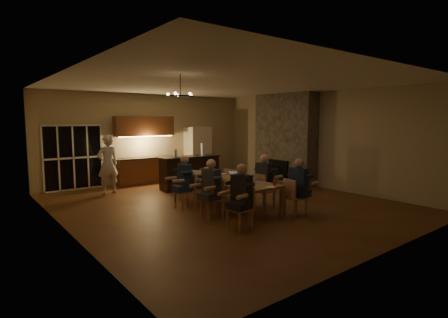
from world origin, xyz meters
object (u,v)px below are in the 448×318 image
mug_back (197,175)px  laptop_f (213,169)px  chair_right_mid (264,190)px  person_right_mid (264,180)px  person_left_mid (211,189)px  refrigerator (198,152)px  chair_right_far (235,184)px  redcup_far (201,170)px  bar_bottle (176,153)px  standing_person (108,164)px  laptop_e (198,171)px  chair_left_near (240,208)px  laptop_b (256,178)px  chandelier (180,96)px  laptop_c (219,175)px  mug_mid (217,175)px  can_silver (246,180)px  redcup_mid (205,177)px  dining_table (226,194)px  redcup_near (275,182)px  person_left_near (241,197)px  chair_left_far (185,191)px  chair_left_mid (212,199)px  laptop_d (236,174)px  chair_right_near (296,197)px  mug_front (235,180)px  laptop_a (245,182)px  person_right_near (299,187)px  plate_far (223,174)px  plate_left (238,185)px  can_right (232,174)px  bar_blender (203,149)px  bar_island (190,172)px  person_left_far (185,182)px  plate_near (250,180)px  can_cola (192,172)px

mug_back → laptop_f: bearing=20.6°
chair_right_mid → person_right_mid: (0.07, 0.08, 0.24)m
person_left_mid → person_right_mid: same height
refrigerator → chair_right_far: 4.13m
redcup_far → bar_bottle: bearing=91.0°
standing_person → laptop_e: 3.02m
chair_left_near → laptop_b: laptop_b is taller
chandelier → laptop_c: bearing=26.2°
laptop_b → person_right_mid: bearing=0.0°
mug_mid → can_silver: (0.02, -1.14, 0.01)m
redcup_mid → person_left_mid: bearing=-116.4°
dining_table → laptop_f: bearing=73.0°
chair_left_near → redcup_near: (1.29, 0.26, 0.37)m
person_left_near → mug_mid: person_left_near is taller
refrigerator → chair_left_far: 4.99m
bar_bottle → redcup_far: bearing=-89.0°
chair_left_mid → laptop_d: 1.30m
chair_right_near → mug_front: size_ratio=8.90×
person_left_near → mug_front: 1.44m
redcup_near → laptop_a: bearing=160.5°
chair_right_near → person_right_near: size_ratio=0.64×
chair_left_mid → laptop_a: 0.88m
person_left_mid → plate_far: person_left_mid is taller
standing_person → plate_left: standing_person is taller
laptop_e → can_right: size_ratio=2.67×
can_silver → laptop_a: bearing=-131.8°
mug_front → redcup_near: size_ratio=0.83×
bar_blender → refrigerator: bearing=72.8°
person_right_near → chandelier: (-2.63, 0.94, 2.06)m
bar_island → redcup_near: bearing=-90.7°
chair_left_far → bar_blender: size_ratio=2.18×
person_right_near → person_left_far: (-1.77, 2.24, 0.00)m
person_left_mid → person_left_near: bearing=-8.7°
can_silver → plate_near: can_silver is taller
refrigerator → standing_person: 4.03m
chair_right_far → person_left_near: (-1.69, -2.27, 0.24)m
laptop_a → bar_bottle: 3.94m
mug_mid → plate_near: size_ratio=0.41×
refrigerator → redcup_mid: size_ratio=16.67×
chair_left_mid → bar_island: bearing=163.8°
chair_right_far → can_right: (-0.38, -0.33, 0.37)m
chair_left_near → can_cola: bearing=163.0°
redcup_mid → plate_far: 0.94m
redcup_near → bar_blender: bar_blender is taller
chair_left_far → laptop_d: (1.18, -0.64, 0.42)m
standing_person → person_left_near: bearing=94.1°
laptop_a → plate_near: (0.62, 0.52, -0.10)m
mug_mid → plate_left: bearing=-106.1°
person_left_mid → bar_blender: size_ratio=3.38×
person_right_near → laptop_d: size_ratio=4.31×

